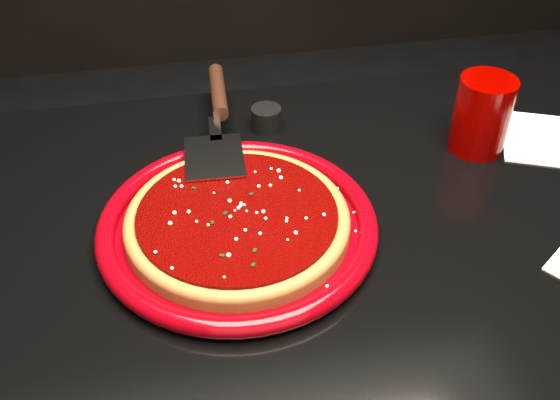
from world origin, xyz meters
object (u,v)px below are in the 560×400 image
(plate, at_px, (238,225))
(cup, at_px, (482,115))
(pizza_server, at_px, (218,118))
(ramekin, at_px, (266,118))

(plate, bearing_deg, cup, 17.87)
(plate, relative_size, pizza_server, 1.03)
(pizza_server, bearing_deg, cup, -9.33)
(pizza_server, height_order, cup, cup)
(pizza_server, xyz_separation_m, cup, (0.38, -0.08, 0.01))
(plate, height_order, ramekin, ramekin)
(pizza_server, distance_m, ramekin, 0.09)
(ramekin, bearing_deg, pizza_server, -160.21)
(cup, bearing_deg, plate, -162.13)
(plate, distance_m, cup, 0.40)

